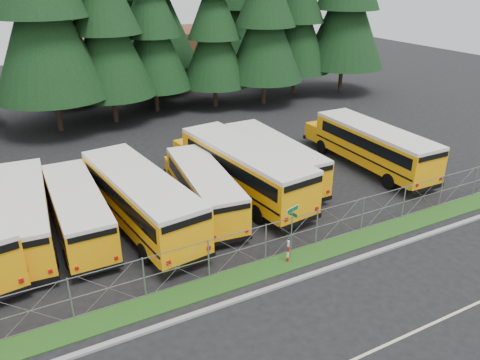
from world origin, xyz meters
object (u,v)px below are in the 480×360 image
object	(u,v)px
bus_east	(370,147)
street_sign	(292,222)
bus_1	(23,215)
bus_4	(203,189)
bus_6	(270,159)
bus_3	(138,200)
striped_bollard	(288,252)
bus_2	(77,211)
bus_5	(240,170)

from	to	relation	value
bus_east	street_sign	world-z (taller)	bus_east
bus_1	bus_4	xyz separation A→B (m)	(9.49, -1.23, -0.11)
bus_1	street_sign	bearing A→B (deg)	-31.07
bus_6	street_sign	distance (m)	9.46
bus_3	striped_bollard	xyz separation A→B (m)	(5.24, -6.76, -0.98)
bus_2	striped_bollard	xyz separation A→B (m)	(8.32, -7.52, -0.73)
bus_4	street_sign	size ratio (longest dim) A/B	3.59
bus_2	bus_4	world-z (taller)	bus_2
bus_4	bus_6	xyz separation A→B (m)	(5.68, 1.92, 0.11)
bus_2	striped_bollard	world-z (taller)	bus_2
bus_1	street_sign	xyz separation A→B (m)	(11.20, -7.87, 0.61)
bus_4	bus_3	bearing A→B (deg)	-171.54
bus_4	street_sign	world-z (taller)	street_sign
bus_5	street_sign	size ratio (longest dim) A/B	4.42
bus_4	bus_5	world-z (taller)	bus_5
striped_bollard	street_sign	bearing A→B (deg)	37.85
bus_4	striped_bollard	xyz separation A→B (m)	(1.39, -6.89, -0.72)
bus_2	bus_east	bearing A→B (deg)	-0.18
bus_4	bus_1	bearing A→B (deg)	179.16
bus_3	bus_4	xyz separation A→B (m)	(3.85, 0.13, -0.26)
bus_1	street_sign	size ratio (longest dim) A/B	3.88
bus_1	bus_6	world-z (taller)	bus_6
bus_2	bus_1	bearing A→B (deg)	167.46
bus_1	bus_east	xyz separation A→B (m)	(22.42, -0.85, 0.10)
bus_5	street_sign	world-z (taller)	bus_5
bus_3	bus_east	distance (m)	16.79
bus_6	striped_bollard	world-z (taller)	bus_6
bus_3	street_sign	size ratio (longest dim) A/B	4.30
bus_east	street_sign	distance (m)	13.25
street_sign	bus_4	bearing A→B (deg)	104.43
bus_2	bus_6	bearing A→B (deg)	6.38
bus_1	bus_4	bearing A→B (deg)	-3.34
bus_1	bus_3	bearing A→B (deg)	-9.50
bus_1	bus_6	bearing A→B (deg)	6.64
street_sign	striped_bollard	xyz separation A→B (m)	(-0.32, -0.25, -1.43)
street_sign	bus_5	bearing A→B (deg)	80.86
bus_1	striped_bollard	bearing A→B (deg)	-32.69
bus_1	bus_5	distance (m)	12.41
bus_6	bus_east	size ratio (longest dim) A/B	0.94
bus_4	bus_east	distance (m)	12.94
bus_2	striped_bollard	distance (m)	11.24
bus_4	bus_5	bearing A→B (deg)	22.52
bus_4	bus_6	bearing A→B (deg)	25.19
bus_4	striped_bollard	distance (m)	7.07
bus_1	bus_east	size ratio (longest dim) A/B	0.93
bus_2	striped_bollard	bearing A→B (deg)	-41.54
bus_4	bus_6	world-z (taller)	bus_6
bus_2	bus_3	xyz separation A→B (m)	(3.08, -0.76, 0.25)
bus_3	bus_1	bearing A→B (deg)	159.48
bus_east	bus_3	bearing A→B (deg)	-177.68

